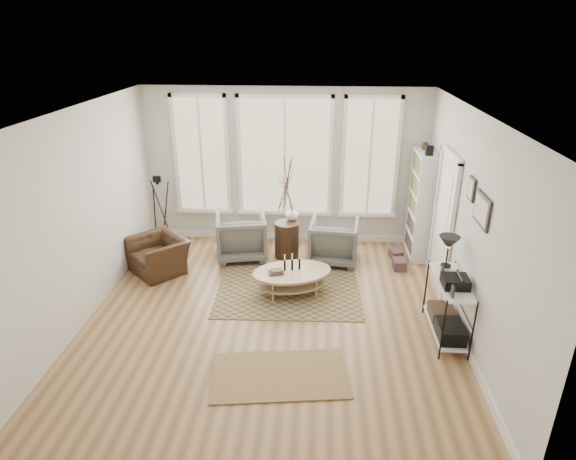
# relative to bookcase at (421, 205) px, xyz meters

# --- Properties ---
(room) EXTENTS (5.50, 5.54, 2.90)m
(room) POSITION_rel_bookcase_xyz_m (-2.42, -2.20, 0.47)
(room) COLOR #A47C51
(room) RESTS_ON ground
(bay_window) EXTENTS (4.14, 0.12, 2.24)m
(bay_window) POSITION_rel_bookcase_xyz_m (-2.44, 0.49, 0.65)
(bay_window) COLOR tan
(bay_window) RESTS_ON ground
(door) EXTENTS (0.09, 1.06, 2.22)m
(door) POSITION_rel_bookcase_xyz_m (0.13, -1.08, 0.17)
(door) COLOR silver
(door) RESTS_ON ground
(bookcase) EXTENTS (0.31, 0.85, 2.06)m
(bookcase) POSITION_rel_bookcase_xyz_m (0.00, 0.00, 0.00)
(bookcase) COLOR white
(bookcase) RESTS_ON ground
(low_shelf) EXTENTS (0.38, 1.08, 1.30)m
(low_shelf) POSITION_rel_bookcase_xyz_m (-0.06, -2.52, -0.44)
(low_shelf) COLOR white
(low_shelf) RESTS_ON ground
(wall_art) EXTENTS (0.04, 0.88, 0.44)m
(wall_art) POSITION_rel_bookcase_xyz_m (0.14, -2.49, 0.92)
(wall_art) COLOR black
(wall_art) RESTS_ON ground
(rug_main) EXTENTS (2.30, 1.75, 0.01)m
(rug_main) POSITION_rel_bookcase_xyz_m (-2.24, -1.51, -0.95)
(rug_main) COLOR brown
(rug_main) RESTS_ON ground
(rug_runner) EXTENTS (1.73, 1.10, 0.01)m
(rug_runner) POSITION_rel_bookcase_xyz_m (-2.21, -3.50, -0.94)
(rug_runner) COLOR brown
(rug_runner) RESTS_ON ground
(coffee_table) EXTENTS (1.39, 1.09, 0.56)m
(coffee_table) POSITION_rel_bookcase_xyz_m (-2.19, -1.56, -0.65)
(coffee_table) COLOR tan
(coffee_table) RESTS_ON ground
(armchair_left) EXTENTS (1.01, 1.03, 0.80)m
(armchair_left) POSITION_rel_bookcase_xyz_m (-3.16, -0.32, -0.55)
(armchair_left) COLOR slate
(armchair_left) RESTS_ON ground
(armchair_right) EXTENTS (0.90, 0.92, 0.77)m
(armchair_right) POSITION_rel_bookcase_xyz_m (-1.51, -0.39, -0.57)
(armchair_right) COLOR slate
(armchair_right) RESTS_ON ground
(side_table) EXTENTS (0.44, 0.44, 1.83)m
(side_table) POSITION_rel_bookcase_xyz_m (-2.35, -0.26, -0.08)
(side_table) COLOR #3A2416
(side_table) RESTS_ON ground
(vase) EXTENTS (0.24, 0.24, 0.24)m
(vase) POSITION_rel_bookcase_xyz_m (-2.27, -0.11, -0.18)
(vase) COLOR silver
(vase) RESTS_ON side_table
(accent_chair) EXTENTS (1.20, 1.20, 0.59)m
(accent_chair) POSITION_rel_bookcase_xyz_m (-4.48, -0.97, -0.66)
(accent_chair) COLOR #3A2416
(accent_chair) RESTS_ON ground
(tripod_camera) EXTENTS (0.49, 0.49, 1.40)m
(tripod_camera) POSITION_rel_bookcase_xyz_m (-4.69, -0.05, -0.31)
(tripod_camera) COLOR black
(tripod_camera) RESTS_ON ground
(book_stack_near) EXTENTS (0.26, 0.30, 0.16)m
(book_stack_near) POSITION_rel_bookcase_xyz_m (-0.39, -0.21, -0.88)
(book_stack_near) COLOR maroon
(book_stack_near) RESTS_ON ground
(book_stack_far) EXTENTS (0.23, 0.28, 0.17)m
(book_stack_far) POSITION_rel_bookcase_xyz_m (-0.39, -0.62, -0.87)
(book_stack_far) COLOR maroon
(book_stack_far) RESTS_ON ground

